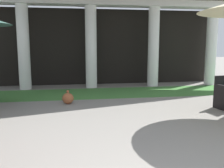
{
  "coord_description": "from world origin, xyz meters",
  "views": [
    {
      "loc": [
        -0.73,
        -1.15,
        1.67
      ],
      "look_at": [
        0.12,
        4.24,
        0.81
      ],
      "focal_mm": 40.65,
      "sensor_mm": 36.0,
      "label": 1
    }
  ],
  "objects": [
    {
      "name": "lawn_strip",
      "position": [
        0.0,
        7.4,
        0.0
      ],
      "size": [
        12.93,
        1.94,
        0.01
      ],
      "primitive_type": "cube",
      "color": "#47843D",
      "rests_on": "ground"
    },
    {
      "name": "terracotta_urn",
      "position": [
        -0.87,
        5.97,
        0.16
      ],
      "size": [
        0.32,
        0.32,
        0.39
      ],
      "color": "#9E5633",
      "rests_on": "ground"
    }
  ]
}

